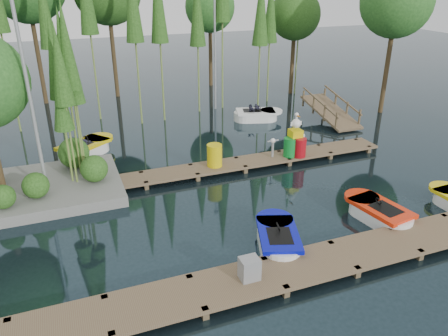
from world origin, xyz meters
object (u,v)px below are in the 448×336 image
object	(u,v)px
island	(8,110)
boat_blue	(278,239)
utility_cabinet	(249,269)
drum_cluster	(296,143)
yellow_barrel	(215,155)
boat_yellow_far	(85,149)
boat_red	(379,213)

from	to	relation	value
island	boat_blue	size ratio (longest dim) A/B	2.45
utility_cabinet	drum_cluster	size ratio (longest dim) A/B	0.32
boat_blue	yellow_barrel	bearing A→B (deg)	108.69
boat_yellow_far	utility_cabinet	bearing A→B (deg)	-91.41
boat_red	boat_yellow_far	bearing A→B (deg)	123.41
yellow_barrel	drum_cluster	size ratio (longest dim) A/B	0.49
yellow_barrel	utility_cabinet	bearing A→B (deg)	-102.89
island	utility_cabinet	size ratio (longest dim) A/B	11.26
island	drum_cluster	bearing A→B (deg)	-4.98
island	boat_blue	xyz separation A→B (m)	(7.12, -6.40, -2.94)
boat_yellow_far	drum_cluster	distance (m)	9.29
boat_yellow_far	utility_cabinet	distance (m)	11.28
island	boat_yellow_far	bearing A→B (deg)	51.54
boat_red	utility_cabinet	world-z (taller)	utility_cabinet
yellow_barrel	drum_cluster	distance (m)	3.63
island	utility_cabinet	bearing A→B (deg)	-54.48
boat_red	yellow_barrel	world-z (taller)	yellow_barrel
boat_yellow_far	drum_cluster	size ratio (longest dim) A/B	1.60
island	boat_yellow_far	xyz separation A→B (m)	(2.41, 3.04, -2.89)
island	boat_yellow_far	distance (m)	4.84
drum_cluster	boat_blue	bearing A→B (deg)	-123.90
yellow_barrel	drum_cluster	bearing A→B (deg)	-2.37
yellow_barrel	boat_red	bearing A→B (deg)	-55.36
boat_yellow_far	yellow_barrel	world-z (taller)	boat_yellow_far
boat_red	utility_cabinet	distance (m)	5.59
boat_red	yellow_barrel	distance (m)	6.63
boat_yellow_far	yellow_barrel	bearing A→B (deg)	-56.49
boat_yellow_far	yellow_barrel	xyz separation A→B (m)	(4.75, -3.83, 0.46)
island	boat_yellow_far	world-z (taller)	island
boat_blue	boat_yellow_far	world-z (taller)	boat_yellow_far
boat_red	boat_yellow_far	size ratio (longest dim) A/B	0.91
boat_red	boat_blue	bearing A→B (deg)	173.50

